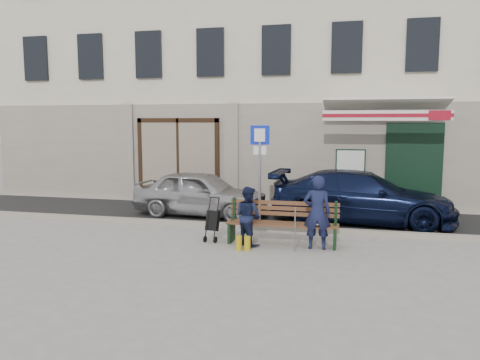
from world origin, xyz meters
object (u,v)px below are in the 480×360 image
(car_navy, at_px, (362,197))
(parking_sign, at_px, (260,160))
(stroller, at_px, (213,222))
(car_silver, at_px, (201,193))
(man, at_px, (317,212))
(woman, at_px, (248,216))
(bench, at_px, (280,223))

(car_navy, distance_m, parking_sign, 2.91)
(stroller, bearing_deg, car_navy, 49.61)
(car_silver, relative_size, car_navy, 0.80)
(car_navy, relative_size, man, 3.04)
(parking_sign, xyz_separation_m, woman, (0.09, -1.77, -1.05))
(parking_sign, relative_size, man, 1.65)
(bench, xyz_separation_m, man, (0.80, -0.20, 0.31))
(car_silver, distance_m, stroller, 2.81)
(car_silver, relative_size, man, 2.44)
(car_silver, xyz_separation_m, stroller, (1.11, -2.57, -0.22))
(bench, distance_m, man, 0.88)
(woman, bearing_deg, man, -143.01)
(car_silver, bearing_deg, stroller, -150.62)
(car_silver, distance_m, bench, 3.65)
(bench, bearing_deg, man, -14.14)
(car_navy, height_order, parking_sign, parking_sign)
(bench, xyz_separation_m, stroller, (-1.50, -0.03, -0.03))
(car_navy, bearing_deg, stroller, 133.22)
(bench, distance_m, stroller, 1.50)
(car_navy, height_order, woman, car_navy)
(parking_sign, relative_size, stroller, 2.63)
(car_silver, xyz_separation_m, bench, (2.62, -2.54, -0.18))
(stroller, bearing_deg, man, 5.88)
(man, bearing_deg, car_navy, -114.04)
(car_silver, relative_size, bench, 1.57)
(car_silver, xyz_separation_m, parking_sign, (1.87, -0.98, 1.05))
(bench, bearing_deg, woman, -161.73)
(parking_sign, bearing_deg, car_silver, 146.52)
(woman, relative_size, stroller, 1.32)
(car_navy, relative_size, parking_sign, 1.85)
(bench, relative_size, stroller, 2.49)
(man, bearing_deg, stroller, -9.69)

